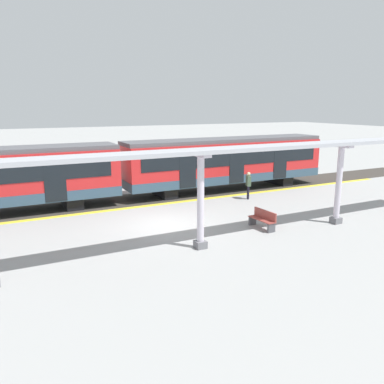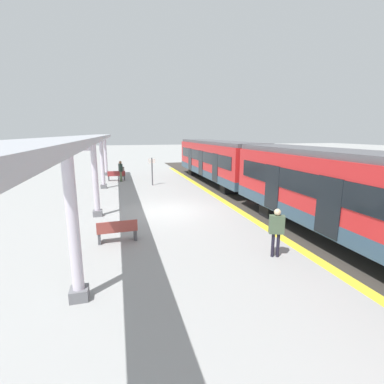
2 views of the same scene
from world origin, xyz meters
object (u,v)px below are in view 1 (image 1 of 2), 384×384
at_px(passenger_waiting_near_edge, 248,182).
at_px(canopy_pillar_fourth, 339,184).
at_px(bench_near_end, 263,219).
at_px(canopy_pillar_third, 201,201).
at_px(train_far_carriage, 226,163).

bearing_deg(passenger_waiting_near_edge, canopy_pillar_fourth, 8.76).
height_order(canopy_pillar_fourth, passenger_waiting_near_edge, canopy_pillar_fourth).
xyz_separation_m(bench_near_end, passenger_waiting_near_edge, (-5.11, 2.73, 0.60)).
bearing_deg(canopy_pillar_third, canopy_pillar_fourth, 90.00).
bearing_deg(passenger_waiting_near_edge, canopy_pillar_third, -47.12).
relative_size(canopy_pillar_third, canopy_pillar_fourth, 1.00).
bearing_deg(canopy_pillar_fourth, canopy_pillar_third, -90.00).
bearing_deg(train_far_carriage, canopy_pillar_fourth, 4.18).
relative_size(train_far_carriage, bench_near_end, 9.29).
distance_m(train_far_carriage, bench_near_end, 8.78).
bearing_deg(passenger_waiting_near_edge, train_far_carriage, 174.87).
relative_size(train_far_carriage, canopy_pillar_third, 3.70).
xyz_separation_m(canopy_pillar_third, bench_near_end, (-0.96, 3.81, -1.50)).
relative_size(canopy_pillar_third, passenger_waiting_near_edge, 2.29).
bearing_deg(canopy_pillar_fourth, train_far_carriage, -175.82).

